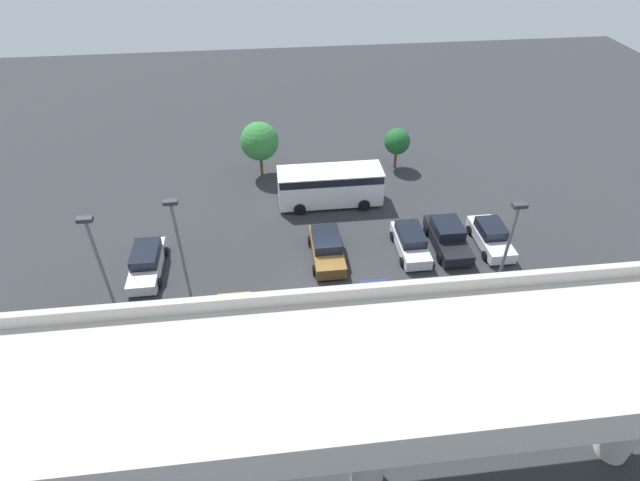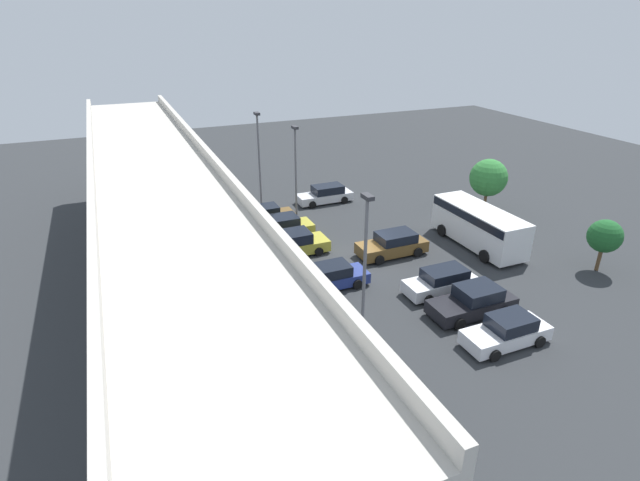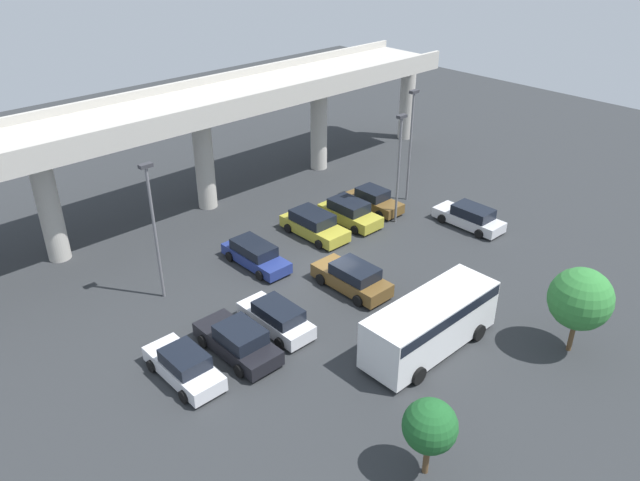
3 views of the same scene
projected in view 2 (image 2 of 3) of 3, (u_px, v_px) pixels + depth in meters
The scene contains 17 objects.
ground_plane at pixel (365, 258), 33.92m from camera, with size 93.94×93.94×0.00m, color #2D3033.
highway_overpass at pixel (156, 189), 26.56m from camera, with size 45.18×6.25×8.41m.
parked_car_0 at pixel (507, 331), 24.92m from camera, with size 2.01×4.54×1.55m.
parked_car_1 at pixel (473, 302), 27.41m from camera, with size 2.21×4.89×1.63m.
parked_car_2 at pixel (441, 282), 29.51m from camera, with size 1.97×4.44×1.52m.
parked_car_3 at pixel (328, 277), 30.09m from camera, with size 1.99×4.84×1.46m.
parked_car_4 at pixel (393, 244), 34.15m from camera, with size 2.16×4.82×1.61m.
parked_car_5 at pixel (292, 244), 34.25m from camera, with size 2.22×4.89×1.61m.
parked_car_6 at pixel (282, 227), 36.91m from camera, with size 2.14×4.58×1.60m.
parked_car_7 at pixel (266, 216), 39.12m from camera, with size 1.98×4.32×1.53m.
parked_car_8 at pixel (326, 195), 43.68m from camera, with size 2.01×4.88×1.52m.
shuttle_bus at pixel (479, 224), 35.16m from camera, with size 7.66×2.82×2.78m.
lamp_post_near_aisle at pixel (296, 167), 38.10m from camera, with size 0.70×0.35×7.60m.
lamp_post_mid_lot at pixel (365, 261), 23.24m from camera, with size 0.70×0.35×7.95m.
lamp_post_by_overpass at pixel (259, 155), 40.17m from camera, with size 0.70×0.35×8.17m.
tree_front_left at pixel (605, 236), 31.40m from camera, with size 2.11×2.11×3.47m.
tree_front_right at pixel (488, 178), 40.48m from camera, with size 3.03×3.03×4.54m.
Camera 2 is at (-26.69, 14.74, 15.22)m, focal length 28.00 mm.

